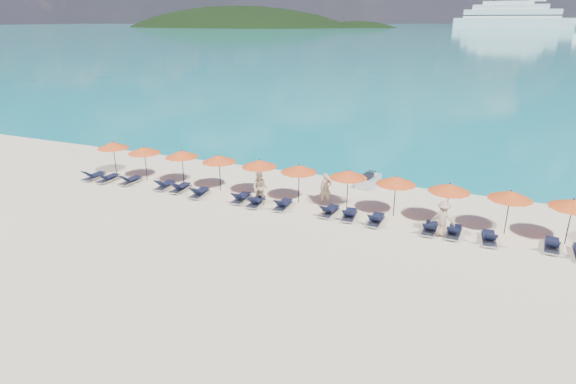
% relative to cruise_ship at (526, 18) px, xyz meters
% --- Properties ---
extents(ground, '(1400.00, 1400.00, 0.00)m').
position_rel_cruise_ship_xyz_m(ground, '(-28.19, -566.44, -10.22)').
color(ground, beige).
extents(sea, '(1600.00, 1300.00, 0.01)m').
position_rel_cruise_ship_xyz_m(sea, '(-28.19, 93.56, -10.22)').
color(sea, '#1FA9B2').
rests_on(sea, ground).
extents(headland_main, '(374.00, 242.00, 126.50)m').
position_rel_cruise_ship_xyz_m(headland_main, '(-328.19, -26.44, -48.22)').
color(headland_main, black).
rests_on(headland_main, ground).
extents(headland_small, '(162.00, 126.00, 85.50)m').
position_rel_cruise_ship_xyz_m(headland_small, '(-178.19, -6.44, -45.22)').
color(headland_small, black).
rests_on(headland_small, ground).
extents(cruise_ship, '(142.87, 45.44, 39.28)m').
position_rel_cruise_ship_xyz_m(cruise_ship, '(0.00, 0.00, 0.00)').
color(cruise_ship, white).
rests_on(cruise_ship, ground).
extents(jetski, '(1.18, 2.35, 0.80)m').
position_rel_cruise_ship_xyz_m(jetski, '(-25.32, -557.24, -9.89)').
color(jetski, '#AEB1C4').
rests_on(jetski, ground).
extents(beachgoer_a, '(0.76, 0.62, 1.81)m').
position_rel_cruise_ship_xyz_m(beachgoer_a, '(-26.77, -561.37, -9.32)').
color(beachgoer_a, tan).
rests_on(beachgoer_a, ground).
extents(beachgoer_b, '(0.97, 0.61, 1.90)m').
position_rel_cruise_ship_xyz_m(beachgoer_b, '(-30.17, -562.83, -9.27)').
color(beachgoer_b, tan).
rests_on(beachgoer_b, ground).
extents(beachgoer_c, '(1.19, 0.61, 1.78)m').
position_rel_cruise_ship_xyz_m(beachgoer_c, '(-20.21, -563.20, -9.33)').
color(beachgoer_c, tan).
rests_on(beachgoer_c, ground).
extents(umbrella_0, '(2.10, 2.10, 2.28)m').
position_rel_cruise_ship_xyz_m(umbrella_0, '(-41.60, -561.66, -8.21)').
color(umbrella_0, black).
rests_on(umbrella_0, ground).
extents(umbrella_1, '(2.10, 2.10, 2.28)m').
position_rel_cruise_ship_xyz_m(umbrella_1, '(-38.86, -561.88, -8.21)').
color(umbrella_1, black).
rests_on(umbrella_1, ground).
extents(umbrella_2, '(2.10, 2.10, 2.28)m').
position_rel_cruise_ship_xyz_m(umbrella_2, '(-36.14, -561.68, -8.21)').
color(umbrella_2, black).
rests_on(umbrella_2, ground).
extents(umbrella_3, '(2.10, 2.10, 2.28)m').
position_rel_cruise_ship_xyz_m(umbrella_3, '(-33.43, -561.72, -8.21)').
color(umbrella_3, black).
rests_on(umbrella_3, ground).
extents(umbrella_4, '(2.10, 2.10, 2.28)m').
position_rel_cruise_ship_xyz_m(umbrella_4, '(-30.77, -561.67, -8.21)').
color(umbrella_4, black).
rests_on(umbrella_4, ground).
extents(umbrella_5, '(2.10, 2.10, 2.28)m').
position_rel_cruise_ship_xyz_m(umbrella_5, '(-28.26, -561.74, -8.21)').
color(umbrella_5, black).
rests_on(umbrella_5, ground).
extents(umbrella_6, '(2.10, 2.10, 2.28)m').
position_rel_cruise_ship_xyz_m(umbrella_6, '(-25.44, -561.61, -8.21)').
color(umbrella_6, black).
rests_on(umbrella_6, ground).
extents(umbrella_7, '(2.10, 2.10, 2.28)m').
position_rel_cruise_ship_xyz_m(umbrella_7, '(-22.84, -561.68, -8.21)').
color(umbrella_7, black).
rests_on(umbrella_7, ground).
extents(umbrella_8, '(2.10, 2.10, 2.28)m').
position_rel_cruise_ship_xyz_m(umbrella_8, '(-20.18, -561.78, -8.21)').
color(umbrella_8, black).
rests_on(umbrella_8, ground).
extents(umbrella_9, '(2.10, 2.10, 2.28)m').
position_rel_cruise_ship_xyz_m(umbrella_9, '(-17.40, -561.75, -8.21)').
color(umbrella_9, black).
rests_on(umbrella_9, ground).
extents(umbrella_10, '(2.10, 2.10, 2.28)m').
position_rel_cruise_ship_xyz_m(umbrella_10, '(-14.79, -561.85, -8.21)').
color(umbrella_10, black).
rests_on(umbrella_10, ground).
extents(lounger_0, '(0.66, 1.71, 0.66)m').
position_rel_cruise_ship_xyz_m(lounger_0, '(-42.17, -563.12, -9.99)').
color(lounger_0, silver).
rests_on(lounger_0, ground).
extents(lounger_1, '(0.63, 1.70, 0.66)m').
position_rel_cruise_ship_xyz_m(lounger_1, '(-40.98, -563.13, -9.99)').
color(lounger_1, silver).
rests_on(lounger_1, ground).
extents(lounger_2, '(0.66, 1.71, 0.66)m').
position_rel_cruise_ship_xyz_m(lounger_2, '(-39.35, -562.92, -9.99)').
color(lounger_2, silver).
rests_on(lounger_2, ground).
extents(lounger_3, '(0.77, 1.75, 0.66)m').
position_rel_cruise_ship_xyz_m(lounger_3, '(-36.77, -562.80, -9.99)').
color(lounger_3, silver).
rests_on(lounger_3, ground).
extents(lounger_4, '(0.71, 1.73, 0.66)m').
position_rel_cruise_ship_xyz_m(lounger_4, '(-35.59, -562.83, -9.99)').
color(lounger_4, silver).
rests_on(lounger_4, ground).
extents(lounger_5, '(0.78, 1.75, 0.66)m').
position_rel_cruise_ship_xyz_m(lounger_5, '(-34.03, -563.13, -9.99)').
color(lounger_5, silver).
rests_on(lounger_5, ground).
extents(lounger_6, '(0.71, 1.73, 0.66)m').
position_rel_cruise_ship_xyz_m(lounger_6, '(-31.36, -562.93, -9.99)').
color(lounger_6, silver).
rests_on(lounger_6, ground).
extents(lounger_7, '(0.73, 1.74, 0.66)m').
position_rel_cruise_ship_xyz_m(lounger_7, '(-30.27, -563.15, -9.99)').
color(lounger_7, silver).
rests_on(lounger_7, ground).
extents(lounger_8, '(0.68, 1.72, 0.66)m').
position_rel_cruise_ship_xyz_m(lounger_8, '(-28.70, -562.97, -9.99)').
color(lounger_8, silver).
rests_on(lounger_8, ground).
extents(lounger_9, '(0.75, 1.74, 0.66)m').
position_rel_cruise_ship_xyz_m(lounger_9, '(-26.05, -562.85, -9.99)').
color(lounger_9, silver).
rests_on(lounger_9, ground).
extents(lounger_10, '(0.79, 1.75, 0.66)m').
position_rel_cruise_ship_xyz_m(lounger_10, '(-24.91, -562.91, -9.99)').
color(lounger_10, silver).
rests_on(lounger_10, ground).
extents(lounger_11, '(0.65, 1.71, 0.66)m').
position_rel_cruise_ship_xyz_m(lounger_11, '(-23.48, -563.02, -9.99)').
color(lounger_11, silver).
rests_on(lounger_11, ground).
extents(lounger_12, '(0.67, 1.72, 0.66)m').
position_rel_cruise_ship_xyz_m(lounger_12, '(-20.78, -563.02, -9.99)').
color(lounger_12, silver).
rests_on(lounger_12, ground).
extents(lounger_13, '(0.70, 1.73, 0.66)m').
position_rel_cruise_ship_xyz_m(lounger_13, '(-19.66, -563.00, -9.99)').
color(lounger_13, silver).
rests_on(lounger_13, ground).
extents(lounger_14, '(0.78, 1.75, 0.66)m').
position_rel_cruise_ship_xyz_m(lounger_14, '(-18.07, -563.09, -9.99)').
color(lounger_14, silver).
rests_on(lounger_14, ground).
extents(lounger_15, '(0.76, 1.75, 0.66)m').
position_rel_cruise_ship_xyz_m(lounger_15, '(-15.41, -562.78, -9.99)').
color(lounger_15, silver).
rests_on(lounger_15, ground).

